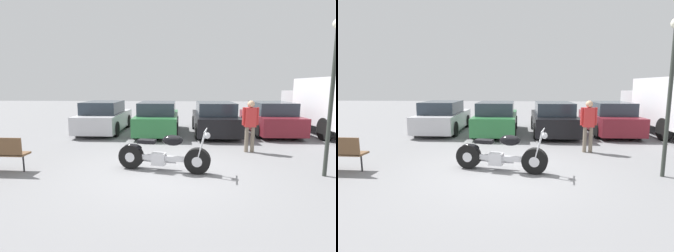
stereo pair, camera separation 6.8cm
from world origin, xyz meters
The scene contains 9 objects.
ground_plane centered at (0.00, 0.00, 0.00)m, with size 60.00×60.00×0.00m, color slate.
motorcycle centered at (-0.07, 0.04, 0.41)m, with size 2.33×0.88×1.08m.
parked_car_silver centered at (-3.12, 5.57, 0.66)m, with size 1.80×4.09×1.41m.
parked_car_green centered at (-0.62, 5.26, 0.66)m, with size 1.80×4.09×1.41m.
parked_car_black centered at (1.87, 5.24, 0.66)m, with size 1.80×4.09×1.41m.
parked_car_maroon centered at (4.37, 5.54, 0.66)m, with size 1.80×4.09×1.41m.
delivery_truck centered at (7.02, 5.29, 1.37)m, with size 2.29×6.17×2.45m.
lamp_post centered at (3.78, -0.18, 2.22)m, with size 0.23×0.23×3.56m.
person_standing centered at (2.59, 2.04, 0.98)m, with size 0.52×0.22×1.65m.
Camera 1 is at (0.37, -6.28, 2.11)m, focal length 28.00 mm.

